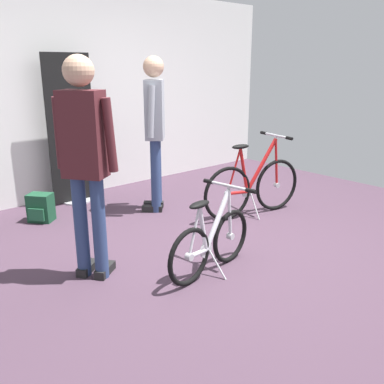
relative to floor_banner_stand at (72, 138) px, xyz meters
name	(u,v)px	position (x,y,z in m)	size (l,w,h in m)	color
ground_plane	(219,249)	(0.34, -2.24, -0.83)	(6.49, 6.49, 0.00)	#473342
back_wall	(82,94)	(0.34, 0.33, 0.50)	(6.49, 0.10, 2.65)	white
floor_banner_stand	(72,138)	(0.00, 0.00, 0.00)	(0.60, 0.36, 1.83)	#B7B7BC
folding_bike_foreground	(211,241)	(-0.03, -2.53, -0.54)	(1.02, 0.53, 0.73)	black
display_bike_left	(253,186)	(1.32, -1.82, -0.47)	(1.32, 0.53, 0.93)	black
visitor_near_wall	(85,155)	(-0.81, -1.93, 0.19)	(0.38, 0.44, 1.76)	navy
visitor_browsing	(155,124)	(0.59, -0.92, 0.21)	(0.39, 0.41, 1.78)	navy
backpack_on_floor	(41,208)	(-0.63, -0.40, -0.67)	(0.31, 0.31, 0.32)	#19472D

